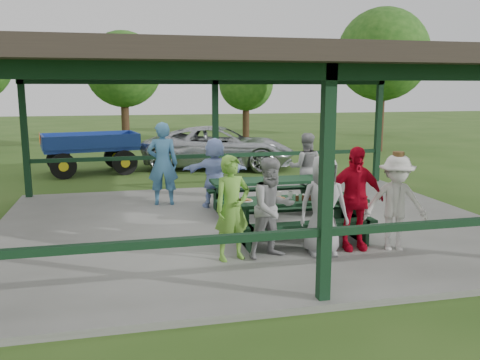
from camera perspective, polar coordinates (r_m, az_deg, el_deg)
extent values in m
plane|color=#2F5219|center=(10.34, 1.17, -5.47)|extent=(90.00, 90.00, 0.00)
cube|color=slate|center=(10.32, 1.17, -5.20)|extent=(10.00, 8.00, 0.10)
cube|color=black|center=(6.45, 9.64, -0.65)|extent=(0.15, 0.15, 3.00)
cube|color=black|center=(13.68, -23.02, 4.42)|extent=(0.15, 0.15, 3.00)
cube|color=black|center=(13.71, -2.78, 5.24)|extent=(0.15, 0.15, 3.00)
cube|color=black|center=(15.33, 15.24, 5.43)|extent=(0.15, 0.15, 3.00)
cube|color=black|center=(6.11, -11.96, -7.17)|extent=(4.65, 0.10, 0.10)
cube|color=black|center=(13.55, -12.79, 2.38)|extent=(4.65, 0.10, 0.10)
cube|color=black|center=(14.40, 6.69, 3.03)|extent=(4.65, 0.10, 0.10)
cube|color=black|center=(6.34, 10.03, 11.87)|extent=(9.80, 0.15, 0.20)
cube|color=black|center=(13.66, -2.83, 11.10)|extent=(9.80, 0.15, 0.20)
cube|color=#302823|center=(9.95, 1.24, 12.67)|extent=(10.60, 8.60, 0.24)
cube|color=black|center=(9.19, 6.58, -2.27)|extent=(2.43, 0.75, 0.06)
cube|color=black|center=(8.75, 7.77, -4.92)|extent=(2.43, 0.28, 0.05)
cube|color=black|center=(9.77, 5.44, -3.27)|extent=(2.43, 0.28, 0.05)
cube|color=black|center=(8.98, 0.30, -4.76)|extent=(0.06, 0.70, 0.75)
cube|color=black|center=(9.66, 12.32, -3.92)|extent=(0.06, 0.70, 0.75)
cube|color=black|center=(9.02, 0.30, -5.68)|extent=(0.06, 1.39, 0.45)
cube|color=black|center=(9.70, 12.29, -4.78)|extent=(0.06, 1.39, 0.45)
cube|color=black|center=(11.06, 3.17, -0.07)|extent=(2.48, 0.75, 0.06)
cube|color=black|center=(10.60, 4.00, -2.17)|extent=(2.48, 0.28, 0.05)
cube|color=black|center=(11.64, 2.38, -1.02)|extent=(2.48, 0.28, 0.05)
cube|color=black|center=(10.88, -2.21, -2.09)|extent=(0.06, 0.70, 0.75)
cube|color=black|center=(11.46, 8.24, -1.55)|extent=(0.06, 0.70, 0.75)
cube|color=black|center=(10.91, -2.21, -2.86)|extent=(0.06, 1.39, 0.45)
cube|color=black|center=(11.49, 8.22, -2.28)|extent=(0.06, 1.39, 0.45)
cylinder|color=white|center=(8.91, 0.74, -2.37)|extent=(0.22, 0.22, 0.01)
torus|color=#965A35|center=(8.87, 0.52, -2.27)|extent=(0.10, 0.10, 0.03)
torus|color=#965A35|center=(8.89, 1.02, -2.24)|extent=(0.10, 0.10, 0.03)
torus|color=#965A35|center=(8.94, 0.67, -2.17)|extent=(0.10, 0.10, 0.03)
cylinder|color=white|center=(9.07, 4.53, -2.16)|extent=(0.22, 0.22, 0.01)
torus|color=#965A35|center=(9.04, 4.33, -2.07)|extent=(0.10, 0.10, 0.03)
torus|color=#965A35|center=(9.06, 4.81, -2.04)|extent=(0.10, 0.10, 0.03)
torus|color=#965A35|center=(9.11, 4.44, -1.97)|extent=(0.10, 0.10, 0.03)
cylinder|color=white|center=(9.34, 9.14, -1.90)|extent=(0.22, 0.22, 0.01)
torus|color=#965A35|center=(9.30, 8.96, -1.81)|extent=(0.10, 0.10, 0.03)
torus|color=#965A35|center=(9.33, 9.42, -1.78)|extent=(0.10, 0.10, 0.03)
torus|color=#965A35|center=(9.37, 9.04, -1.71)|extent=(0.10, 0.10, 0.03)
cylinder|color=white|center=(9.63, 13.07, -1.67)|extent=(0.22, 0.22, 0.01)
torus|color=#965A35|center=(9.59, 12.92, -1.58)|extent=(0.10, 0.10, 0.03)
torus|color=#965A35|center=(9.62, 13.34, -1.55)|extent=(0.10, 0.10, 0.03)
torus|color=#965A35|center=(9.66, 12.96, -1.49)|extent=(0.10, 0.10, 0.03)
cylinder|color=#381E0F|center=(8.69, -0.07, -2.39)|extent=(0.06, 0.06, 0.10)
cylinder|color=#381E0F|center=(8.98, 6.43, -2.04)|extent=(0.06, 0.06, 0.10)
cylinder|color=#381E0F|center=(9.02, 7.13, -2.00)|extent=(0.06, 0.06, 0.10)
cylinder|color=#381E0F|center=(9.03, 7.43, -1.99)|extent=(0.06, 0.06, 0.10)
cylinder|color=#381E0F|center=(9.06, 7.85, -1.96)|extent=(0.06, 0.06, 0.10)
cone|color=white|center=(9.25, 4.13, -1.64)|extent=(0.09, 0.09, 0.10)
cone|color=white|center=(9.26, 4.41, -1.62)|extent=(0.09, 0.09, 0.10)
cone|color=white|center=(9.33, 5.63, -1.56)|extent=(0.09, 0.09, 0.10)
cone|color=white|center=(9.33, 5.67, -1.56)|extent=(0.09, 0.09, 0.10)
cone|color=white|center=(9.60, 10.04, -1.32)|extent=(0.09, 0.09, 0.10)
imported|color=#63A034|center=(8.02, -0.89, -3.19)|extent=(0.70, 0.55, 1.68)
imported|color=gray|center=(8.15, 3.67, -3.17)|extent=(0.93, 0.80, 1.63)
imported|color=gray|center=(8.39, 9.35, -2.80)|extent=(0.86, 0.60, 1.65)
imported|color=#AE0519|center=(8.75, 12.68, -2.02)|extent=(1.06, 0.51, 1.76)
imported|color=beige|center=(8.91, 17.09, -2.47)|extent=(1.19, 0.92, 1.62)
cylinder|color=brown|center=(8.78, 17.35, 2.31)|extent=(0.41, 0.41, 0.02)
cylinder|color=brown|center=(8.78, 17.37, 2.70)|extent=(0.24, 0.24, 0.11)
imported|color=#92A9E3|center=(11.62, -2.84, 0.85)|extent=(1.55, 0.71, 1.61)
imported|color=teal|center=(11.96, -8.67, 1.83)|extent=(0.76, 0.55, 1.94)
imported|color=gray|center=(12.25, 7.37, 1.40)|extent=(0.94, 0.82, 1.66)
imported|color=silver|center=(17.99, -2.32, 3.69)|extent=(5.78, 3.84, 1.48)
cube|color=navy|center=(17.55, -16.44, 3.48)|extent=(3.20, 2.02, 0.13)
cube|color=navy|center=(16.79, -16.14, 4.12)|extent=(2.93, 0.62, 0.42)
cube|color=navy|center=(18.26, -16.81, 4.55)|extent=(2.93, 0.62, 0.42)
cube|color=navy|center=(17.39, -21.34, 4.02)|extent=(0.34, 1.47, 0.42)
cube|color=navy|center=(17.78, -11.73, 4.63)|extent=(0.34, 1.47, 0.42)
cylinder|color=black|center=(16.72, -19.22, 1.46)|extent=(0.83, 0.34, 0.81)
cylinder|color=yellow|center=(16.72, -19.22, 1.46)|extent=(0.34, 0.29, 0.30)
cylinder|color=black|center=(18.30, -19.68, 2.15)|extent=(0.83, 0.34, 0.81)
cylinder|color=yellow|center=(18.30, -19.68, 2.15)|extent=(0.34, 0.29, 0.30)
cylinder|color=black|center=(16.99, -12.80, 1.91)|extent=(0.83, 0.34, 0.81)
cylinder|color=yellow|center=(16.99, -12.80, 1.91)|extent=(0.34, 0.29, 0.30)
cylinder|color=black|center=(18.54, -13.79, 2.56)|extent=(0.83, 0.34, 0.81)
cylinder|color=yellow|center=(18.54, -13.79, 2.56)|extent=(0.34, 0.29, 0.30)
cube|color=navy|center=(17.94, -10.03, 3.54)|extent=(1.06, 0.28, 0.08)
cone|color=#F2590C|center=(17.38, -21.54, 4.35)|extent=(0.10, 0.42, 0.42)
cylinder|color=black|center=(24.10, -12.74, 6.56)|extent=(0.36, 0.36, 2.67)
sphere|color=#1C4C14|center=(24.07, -12.97, 12.03)|extent=(3.42, 3.42, 3.42)
cylinder|color=black|center=(27.24, 0.67, 6.76)|extent=(0.36, 0.36, 2.24)
sphere|color=#1C4C14|center=(27.19, 0.68, 10.80)|extent=(2.86, 2.86, 2.86)
cylinder|color=black|center=(23.55, 15.42, 6.91)|extent=(0.36, 0.36, 3.12)
sphere|color=#1C4C14|center=(23.56, 15.74, 13.42)|extent=(3.99, 3.99, 3.99)
cylinder|color=black|center=(31.45, 15.45, 7.39)|extent=(0.36, 0.36, 2.81)
sphere|color=#1C4C14|center=(31.43, 15.67, 11.79)|extent=(3.59, 3.59, 3.59)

